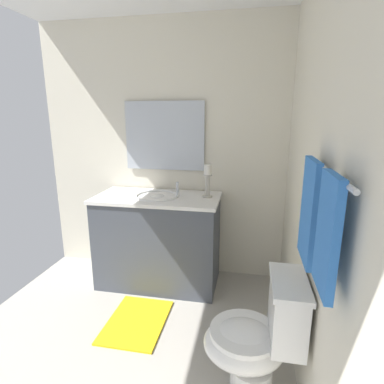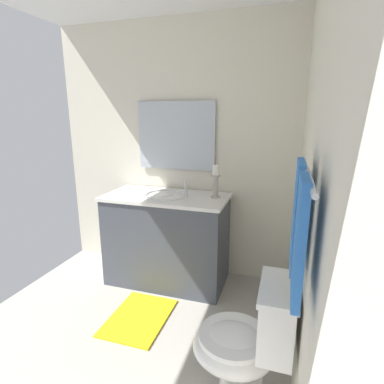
{
  "view_description": "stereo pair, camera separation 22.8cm",
  "coord_description": "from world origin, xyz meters",
  "px_view_note": "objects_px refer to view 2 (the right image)",
  "views": [
    {
      "loc": [
        1.61,
        0.85,
        1.58
      ],
      "look_at": [
        -0.36,
        0.47,
        1.07
      ],
      "focal_mm": 28.52,
      "sensor_mm": 36.0,
      "label": 1
    },
    {
      "loc": [
        1.56,
        1.07,
        1.58
      ],
      "look_at": [
        -0.36,
        0.47,
        1.07
      ],
      "focal_mm": 28.52,
      "sensor_mm": 36.0,
      "label": 2
    }
  ],
  "objects_px": {
    "mirror": "(176,136)",
    "towel_bar": "(308,173)",
    "candle_holder_tall": "(216,180)",
    "sink_basin": "(166,199)",
    "toilet": "(246,344)",
    "towel_center": "(300,240)",
    "vanity_cabinet": "(167,239)",
    "towel_near_vanity": "(297,215)",
    "bath_mat": "(139,317)"
  },
  "relations": [
    {
      "from": "sink_basin",
      "to": "candle_holder_tall",
      "type": "bearing_deg",
      "value": 97.37
    },
    {
      "from": "towel_bar",
      "to": "towel_center",
      "type": "relative_size",
      "value": 1.64
    },
    {
      "from": "mirror",
      "to": "towel_bar",
      "type": "distance_m",
      "value": 1.94
    },
    {
      "from": "vanity_cabinet",
      "to": "bath_mat",
      "type": "xyz_separation_m",
      "value": [
        0.62,
        0.0,
        -0.42
      ]
    },
    {
      "from": "vanity_cabinet",
      "to": "toilet",
      "type": "distance_m",
      "value": 1.41
    },
    {
      "from": "vanity_cabinet",
      "to": "mirror",
      "type": "height_order",
      "value": "mirror"
    },
    {
      "from": "sink_basin",
      "to": "candle_holder_tall",
      "type": "xyz_separation_m",
      "value": [
        -0.06,
        0.45,
        0.19
      ]
    },
    {
      "from": "sink_basin",
      "to": "towel_center",
      "type": "bearing_deg",
      "value": 36.49
    },
    {
      "from": "towel_bar",
      "to": "sink_basin",
      "type": "bearing_deg",
      "value": -139.48
    },
    {
      "from": "vanity_cabinet",
      "to": "towel_center",
      "type": "relative_size",
      "value": 2.61
    },
    {
      "from": "sink_basin",
      "to": "towel_bar",
      "type": "bearing_deg",
      "value": 40.52
    },
    {
      "from": "towel_bar",
      "to": "towel_near_vanity",
      "type": "distance_m",
      "value": 0.29
    },
    {
      "from": "vanity_cabinet",
      "to": "sink_basin",
      "type": "relative_size",
      "value": 2.85
    },
    {
      "from": "mirror",
      "to": "towel_bar",
      "type": "height_order",
      "value": "mirror"
    },
    {
      "from": "mirror",
      "to": "toilet",
      "type": "relative_size",
      "value": 1.03
    },
    {
      "from": "bath_mat",
      "to": "candle_holder_tall",
      "type": "bearing_deg",
      "value": 146.49
    },
    {
      "from": "towel_bar",
      "to": "towel_near_vanity",
      "type": "xyz_separation_m",
      "value": [
        -0.18,
        -0.02,
        -0.23
      ]
    },
    {
      "from": "candle_holder_tall",
      "to": "towel_bar",
      "type": "xyz_separation_m",
      "value": [
        1.37,
        0.67,
        0.35
      ]
    },
    {
      "from": "sink_basin",
      "to": "towel_center",
      "type": "distance_m",
      "value": 1.88
    },
    {
      "from": "vanity_cabinet",
      "to": "towel_near_vanity",
      "type": "xyz_separation_m",
      "value": [
        1.13,
        1.1,
        0.71
      ]
    },
    {
      "from": "bath_mat",
      "to": "towel_bar",
      "type": "bearing_deg",
      "value": 58.58
    },
    {
      "from": "toilet",
      "to": "bath_mat",
      "type": "bearing_deg",
      "value": -117.22
    },
    {
      "from": "candle_holder_tall",
      "to": "towel_center",
      "type": "relative_size",
      "value": 0.67
    },
    {
      "from": "candle_holder_tall",
      "to": "toilet",
      "type": "bearing_deg",
      "value": 21.25
    },
    {
      "from": "bath_mat",
      "to": "towel_near_vanity",
      "type": "bearing_deg",
      "value": 65.4
    },
    {
      "from": "towel_center",
      "to": "bath_mat",
      "type": "distance_m",
      "value": 1.82
    },
    {
      "from": "toilet",
      "to": "candle_holder_tall",
      "type": "bearing_deg",
      "value": -158.75
    },
    {
      "from": "vanity_cabinet",
      "to": "towel_center",
      "type": "distance_m",
      "value": 1.99
    },
    {
      "from": "candle_holder_tall",
      "to": "towel_center",
      "type": "bearing_deg",
      "value": 22.77
    },
    {
      "from": "bath_mat",
      "to": "sink_basin",
      "type": "bearing_deg",
      "value": 179.91
    },
    {
      "from": "bath_mat",
      "to": "mirror",
      "type": "bearing_deg",
      "value": 180.0
    },
    {
      "from": "candle_holder_tall",
      "to": "towel_center",
      "type": "height_order",
      "value": "towel_center"
    },
    {
      "from": "sink_basin",
      "to": "candle_holder_tall",
      "type": "relative_size",
      "value": 1.36
    },
    {
      "from": "candle_holder_tall",
      "to": "bath_mat",
      "type": "height_order",
      "value": "candle_holder_tall"
    },
    {
      "from": "sink_basin",
      "to": "toilet",
      "type": "xyz_separation_m",
      "value": [
        1.09,
        0.9,
        -0.46
      ]
    },
    {
      "from": "towel_near_vanity",
      "to": "towel_bar",
      "type": "bearing_deg",
      "value": 5.72
    },
    {
      "from": "toilet",
      "to": "towel_center",
      "type": "relative_size",
      "value": 1.71
    },
    {
      "from": "towel_bar",
      "to": "bath_mat",
      "type": "distance_m",
      "value": 1.89
    },
    {
      "from": "towel_center",
      "to": "towel_bar",
      "type": "bearing_deg",
      "value": 174.28
    },
    {
      "from": "mirror",
      "to": "toilet",
      "type": "xyz_separation_m",
      "value": [
        1.37,
        0.9,
        -1.02
      ]
    },
    {
      "from": "sink_basin",
      "to": "candle_holder_tall",
      "type": "distance_m",
      "value": 0.5
    },
    {
      "from": "towel_near_vanity",
      "to": "vanity_cabinet",
      "type": "bearing_deg",
      "value": -135.7
    },
    {
      "from": "towel_bar",
      "to": "bath_mat",
      "type": "relative_size",
      "value": 1.2
    },
    {
      "from": "towel_bar",
      "to": "toilet",
      "type": "bearing_deg",
      "value": -135.03
    },
    {
      "from": "mirror",
      "to": "candle_holder_tall",
      "type": "xyz_separation_m",
      "value": [
        0.22,
        0.45,
        -0.37
      ]
    },
    {
      "from": "vanity_cabinet",
      "to": "candle_holder_tall",
      "type": "height_order",
      "value": "candle_holder_tall"
    },
    {
      "from": "candle_holder_tall",
      "to": "toilet",
      "type": "xyz_separation_m",
      "value": [
        1.15,
        0.45,
        -0.65
      ]
    },
    {
      "from": "sink_basin",
      "to": "towel_near_vanity",
      "type": "xyz_separation_m",
      "value": [
        1.13,
        1.1,
        0.32
      ]
    },
    {
      "from": "sink_basin",
      "to": "towel_bar",
      "type": "relative_size",
      "value": 0.56
    },
    {
      "from": "candle_holder_tall",
      "to": "sink_basin",
      "type": "bearing_deg",
      "value": -82.63
    }
  ]
}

